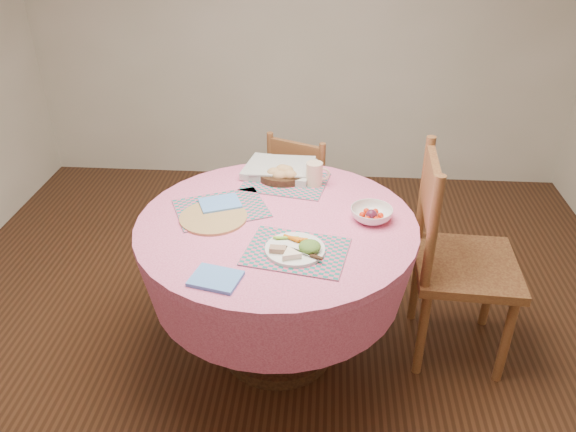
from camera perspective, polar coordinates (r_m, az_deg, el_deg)
name	(u,v)px	position (r m, az deg, el deg)	size (l,w,h in m)	color
ground	(278,348)	(2.92, -1.01, -13.28)	(4.00, 4.00, 0.00)	#331C0F
dining_table	(277,258)	(2.57, -1.12, -4.28)	(1.24, 1.24, 0.75)	pink
chair_right	(455,256)	(2.71, 16.56, -3.92)	(0.49, 0.51, 1.05)	brown
chair_back	(305,195)	(3.33, 1.70, 2.16)	(0.51, 0.50, 0.85)	brown
placemat_front	(296,252)	(2.26, 0.86, -3.63)	(0.40, 0.30, 0.01)	#136F66
placemat_left	(221,208)	(2.57, -6.80, 0.77)	(0.40, 0.30, 0.01)	#136F66
placemat_back	(286,182)	(2.79, -0.25, 3.46)	(0.40, 0.30, 0.01)	#136F66
wicker_trivet	(213,217)	(2.50, -7.59, -0.14)	(0.30, 0.30, 0.01)	#A18346
napkin_near	(216,279)	(2.12, -7.36, -6.32)	(0.18, 0.14, 0.01)	#578EE1
napkin_far	(220,204)	(2.59, -6.93, 1.26)	(0.18, 0.14, 0.01)	#578EE1
dinner_plate	(297,248)	(2.24, 0.91, -3.30)	(0.24, 0.24, 0.05)	white
bread_bowl	(282,174)	(2.79, -0.59, 4.24)	(0.23, 0.23, 0.08)	black
latte_mug	(315,174)	(2.74, 2.76, 4.31)	(0.12, 0.08, 0.12)	beige
fruit_bowl	(371,214)	(2.49, 8.48, 0.17)	(0.24, 0.24, 0.06)	white
newspaper_stack	(280,169)	(2.87, -0.83, 4.83)	(0.38, 0.33, 0.04)	silver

